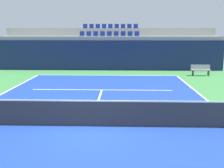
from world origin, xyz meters
TOP-DOWN VIEW (x-y plane):
  - ground_plane at (0.00, 0.00)m, footprint 80.00×80.00m
  - court_surface at (0.00, 0.00)m, footprint 11.00×24.00m
  - baseline_far at (0.00, 11.95)m, footprint 11.00×0.10m
  - service_line_far at (0.00, 6.40)m, footprint 8.26×0.10m
  - centre_service_line at (0.00, 3.20)m, footprint 0.10×6.40m
  - back_wall at (0.00, 15.06)m, footprint 20.11×0.30m
  - stands_tier_lower at (0.00, 16.41)m, footprint 20.11×2.40m
  - stands_tier_upper at (0.00, 18.81)m, footprint 20.11×2.40m
  - seating_row_lower at (0.00, 16.51)m, footprint 5.54×0.44m
  - seating_row_upper at (0.00, 18.91)m, footprint 5.54×0.44m
  - tennis_net at (0.00, 0.00)m, footprint 11.08×0.08m
  - player_bench at (7.33, 12.16)m, footprint 1.50×0.40m

SIDE VIEW (x-z plane):
  - ground_plane at x=0.00m, z-range 0.00..0.00m
  - court_surface at x=0.00m, z-range 0.00..0.01m
  - baseline_far at x=0.00m, z-range 0.01..0.01m
  - service_line_far at x=0.00m, z-range 0.01..0.01m
  - centre_service_line at x=0.00m, z-range 0.01..0.01m
  - player_bench at x=7.33m, z-range 0.08..0.93m
  - tennis_net at x=0.00m, z-range -0.03..1.04m
  - back_wall at x=0.00m, z-range 0.00..2.64m
  - stands_tier_lower at x=0.00m, z-range 0.00..2.99m
  - stands_tier_upper at x=0.00m, z-range 0.00..3.71m
  - seating_row_lower at x=0.00m, z-range 2.89..3.33m
  - seating_row_upper at x=0.00m, z-range 3.62..4.06m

